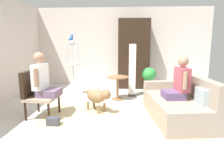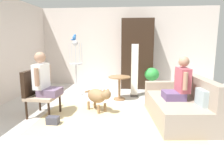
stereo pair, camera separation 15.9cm
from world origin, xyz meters
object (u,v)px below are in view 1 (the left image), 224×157
at_px(round_end_table, 117,84).
at_px(armoire_cabinet, 134,54).
at_px(handbag, 53,121).
at_px(armchair, 36,91).
at_px(person_on_armchair, 43,79).
at_px(dog, 97,96).
at_px(parrot, 71,37).
at_px(person_on_couch, 179,82).
at_px(potted_plant, 149,77).
at_px(couch, 180,104).
at_px(column_lamp, 132,71).
at_px(bird_cage_stand, 73,69).

bearing_deg(round_end_table, armoire_cabinet, 72.65).
relative_size(armoire_cabinet, handbag, 9.97).
relative_size(armchair, round_end_table, 1.53).
height_order(person_on_armchair, dog, person_on_armchair).
bearing_deg(parrot, armchair, -100.41).
bearing_deg(person_on_couch, handbag, -168.58).
distance_m(armchair, person_on_armchair, 0.29).
xyz_separation_m(round_end_table, potted_plant, (0.86, 0.60, 0.07)).
bearing_deg(dog, parrot, 123.19).
relative_size(couch, potted_plant, 2.36).
height_order(person_on_armchair, parrot, parrot).
xyz_separation_m(person_on_couch, armoire_cabinet, (-0.75, 2.68, 0.35)).
height_order(round_end_table, armoire_cabinet, armoire_cabinet).
bearing_deg(parrot, potted_plant, 5.68).
relative_size(round_end_table, parrot, 3.55).
bearing_deg(potted_plant, handbag, -130.31).
relative_size(person_on_armchair, potted_plant, 1.13).
height_order(armchair, column_lamp, column_lamp).
xyz_separation_m(parrot, column_lamp, (1.63, -0.02, -0.88)).
relative_size(person_on_couch, bird_cage_stand, 0.53).
xyz_separation_m(person_on_armchair, dog, (1.01, 0.36, -0.42)).
bearing_deg(person_on_couch, armchair, -179.13).
bearing_deg(round_end_table, couch, -43.82).
bearing_deg(person_on_armchair, bird_cage_stand, 84.34).
relative_size(dog, column_lamp, 0.47).
height_order(person_on_couch, armoire_cabinet, armoire_cabinet).
xyz_separation_m(dog, column_lamp, (0.77, 1.30, 0.36)).
height_order(person_on_couch, dog, person_on_couch).
bearing_deg(armchair, bird_cage_stand, 79.01).
bearing_deg(potted_plant, couch, -77.76).
height_order(potted_plant, column_lamp, column_lamp).
height_order(potted_plant, handbag, potted_plant).
distance_m(armchair, round_end_table, 2.01).
distance_m(parrot, column_lamp, 1.85).
bearing_deg(armchair, person_on_armchair, -3.34).
height_order(armchair, dog, armchair).
bearing_deg(bird_cage_stand, armoire_cabinet, 32.22).
bearing_deg(potted_plant, bird_cage_stand, -174.28).
bearing_deg(armoire_cabinet, person_on_couch, -74.32).
distance_m(person_on_armchair, handbag, 0.86).
bearing_deg(bird_cage_stand, couch, -32.68).
distance_m(couch, armoire_cabinet, 2.88).
xyz_separation_m(bird_cage_stand, handbag, (0.15, -2.08, -0.65)).
relative_size(potted_plant, handbag, 3.50).
height_order(armchair, armoire_cabinet, armoire_cabinet).
xyz_separation_m(person_on_couch, column_lamp, (-0.83, 1.60, -0.03)).
bearing_deg(handbag, armchair, 137.99).
height_order(couch, parrot, parrot).
bearing_deg(couch, bird_cage_stand, 147.32).
xyz_separation_m(person_on_armchair, bird_cage_stand, (0.17, 1.67, -0.04)).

